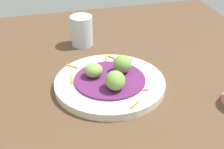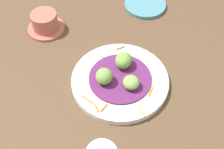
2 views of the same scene
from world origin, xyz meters
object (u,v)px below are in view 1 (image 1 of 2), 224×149
at_px(guac_scoop_center, 92,70).
at_px(water_glass, 82,31).
at_px(guac_scoop_right, 115,80).
at_px(main_plate, 110,84).
at_px(guac_scoop_left, 122,64).

bearing_deg(guac_scoop_center, water_glass, -4.56).
relative_size(guac_scoop_right, water_glass, 0.58).
bearing_deg(guac_scoop_center, main_plate, -118.37).
relative_size(guac_scoop_center, guac_scoop_right, 0.85).
relative_size(guac_scoop_left, guac_scoop_center, 1.05).
distance_m(guac_scoop_center, water_glass, 0.23).
bearing_deg(main_plate, water_glass, 4.83).
xyz_separation_m(main_plate, guac_scoop_right, (-0.04, -0.00, 0.04)).
bearing_deg(guac_scoop_left, water_glass, 14.64).
bearing_deg(guac_scoop_left, main_plate, 121.63).
bearing_deg(guac_scoop_left, guac_scoop_right, 151.63).
distance_m(main_plate, guac_scoop_right, 0.06).
bearing_deg(main_plate, guac_scoop_left, -58.37).
height_order(main_plate, guac_scoop_right, guac_scoop_right).
distance_m(guac_scoop_left, water_glass, 0.23).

